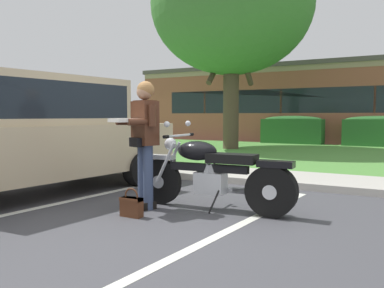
% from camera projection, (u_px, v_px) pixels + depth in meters
% --- Properties ---
extents(ground_plane, '(140.00, 140.00, 0.00)m').
position_uv_depth(ground_plane, '(155.00, 219.00, 4.74)').
color(ground_plane, '#424247').
extents(curb_strip, '(60.00, 0.20, 0.12)m').
position_uv_depth(curb_strip, '(240.00, 181.00, 7.17)').
color(curb_strip, '#B7B2A8').
rests_on(curb_strip, ground).
extents(concrete_walk, '(60.00, 1.50, 0.08)m').
position_uv_depth(concrete_walk, '(256.00, 175.00, 7.92)').
color(concrete_walk, '#B7B2A8').
rests_on(concrete_walk, ground).
extents(grass_lawn, '(60.00, 8.61, 0.06)m').
position_uv_depth(grass_lawn, '(310.00, 154.00, 12.34)').
color(grass_lawn, '#518E3D').
rests_on(grass_lawn, ground).
extents(stall_stripe_0, '(0.56, 4.39, 0.01)m').
position_uv_depth(stall_stripe_0, '(68.00, 201.00, 5.71)').
color(stall_stripe_0, silver).
rests_on(stall_stripe_0, ground).
extents(stall_stripe_1, '(0.56, 4.39, 0.01)m').
position_uv_depth(stall_stripe_1, '(238.00, 226.00, 4.43)').
color(stall_stripe_1, silver).
rests_on(stall_stripe_1, ground).
extents(motorcycle, '(2.24, 0.82, 1.18)m').
position_uv_depth(motorcycle, '(218.00, 174.00, 5.13)').
color(motorcycle, black).
rests_on(motorcycle, ground).
extents(rider_person, '(0.58, 0.66, 1.70)m').
position_uv_depth(rider_person, '(144.00, 134.00, 5.19)').
color(rider_person, black).
rests_on(rider_person, ground).
extents(handbag, '(0.28, 0.13, 0.36)m').
position_uv_depth(handbag, '(131.00, 205.00, 4.83)').
color(handbag, '#562D19').
rests_on(handbag, ground).
extents(parked_suv_adjacent, '(2.49, 5.03, 1.86)m').
position_uv_depth(parked_suv_adjacent, '(33.00, 134.00, 6.24)').
color(parked_suv_adjacent, tan).
rests_on(parked_suv_adjacent, ground).
extents(shade_tree, '(5.71, 5.71, 7.55)m').
position_uv_depth(shade_tree, '(232.00, 6.00, 13.78)').
color(shade_tree, '#4C3D2D').
rests_on(shade_tree, ground).
extents(hedge_left, '(2.57, 0.90, 1.24)m').
position_uv_depth(hedge_left, '(292.00, 129.00, 16.89)').
color(hedge_left, '#286028').
rests_on(hedge_left, ground).
extents(hedge_center_left, '(2.73, 0.90, 1.24)m').
position_uv_depth(hedge_center_left, '(380.00, 131.00, 15.24)').
color(hedge_center_left, '#286028').
rests_on(hedge_center_left, ground).
extents(brick_building, '(23.02, 10.36, 3.68)m').
position_uv_depth(brick_building, '(382.00, 104.00, 20.35)').
color(brick_building, '#93513D').
rests_on(brick_building, ground).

